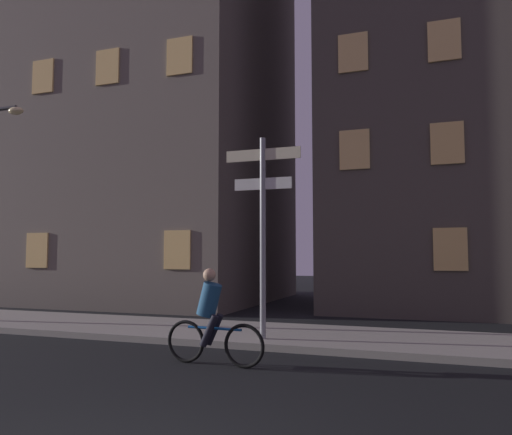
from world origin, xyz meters
name	(u,v)px	position (x,y,z in m)	size (l,w,h in m)	color
sidewalk_kerb	(304,337)	(0.00, 7.24, 0.07)	(40.00, 2.98, 0.14)	gray
signpost	(263,219)	(-0.62, 6.32, 2.58)	(1.63, 0.12, 4.14)	gray
cyclist	(212,320)	(-0.86, 4.34, 0.75)	(1.82, 0.35, 1.61)	black
building_left_block	(147,51)	(-8.82, 14.84, 10.73)	(10.87, 9.14, 21.46)	#6B6056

